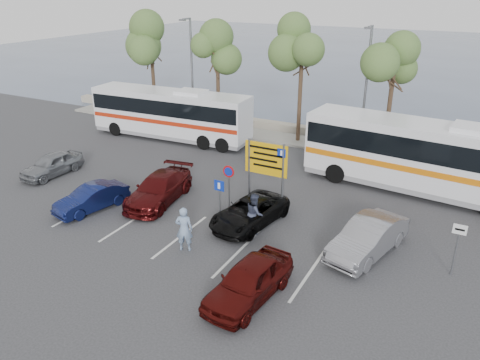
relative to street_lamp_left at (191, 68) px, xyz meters
The scene contains 25 objects.
ground 17.43m from the street_lamp_left, 53.51° to the right, with size 120.00×120.00×0.00m, color #2E2E30.
kerb_strip 10.99m from the street_lamp_left, ahead, with size 44.00×2.40×0.15m, color gray.
seawall 11.16m from the street_lamp_left, 13.93° to the left, with size 48.00×0.80×0.60m, color gray.
sea 47.77m from the street_lamp_left, 77.86° to the left, with size 140.00×140.00×0.00m, color #3D4B63.
tree_far_left 4.38m from the street_lamp_left, behind, with size 3.20×3.20×7.60m.
tree_left 2.49m from the street_lamp_left, 13.51° to the left, with size 3.20×3.20×7.20m.
tree_mid 8.76m from the street_lamp_left, ahead, with size 3.20×3.20×8.00m.
tree_right 14.59m from the street_lamp_left, ahead, with size 3.20×3.20×7.40m.
street_lamp_left is the anchor object (origin of this frame).
street_lamp_right 13.00m from the street_lamp_left, ahead, with size 0.45×1.15×8.01m.
direction_sign 15.24m from the street_lamp_left, 43.17° to the right, with size 2.20×0.12×3.60m.
sign_no_stop 14.88m from the street_lamp_left, 49.83° to the right, with size 0.60×0.08×2.35m.
sign_parking 16.37m from the street_lamp_left, 52.40° to the right, with size 0.50×0.07×2.25m.
sign_taxi 23.38m from the street_lamp_left, 31.27° to the right, with size 0.50×0.07×2.20m.
lane_markings 17.62m from the street_lamp_left, 58.61° to the right, with size 12.02×4.20×0.01m, color silver, non-canonical shape.
coach_bus_left 4.18m from the street_lamp_left, 88.18° to the right, with size 11.91×3.17×3.68m.
coach_bus_right 18.45m from the street_lamp_left, 14.23° to the right, with size 13.17×3.98×4.04m.
car_silver_a 12.81m from the street_lamp_left, 99.45° to the right, with size 1.54×3.84×1.31m, color gray.
car_blue 15.26m from the street_lamp_left, 76.78° to the right, with size 1.31×3.75×1.24m, color #0F1747.
car_maroon 13.89m from the street_lamp_left, 64.36° to the right, with size 1.99×4.88×1.42m, color #440B0B.
car_red 22.07m from the street_lamp_left, 51.58° to the right, with size 1.70×4.22×1.44m, color #450C09.
suv_black 16.77m from the street_lamp_left, 47.55° to the right, with size 2.04×4.42×1.23m, color black.
car_silver_b 20.77m from the street_lamp_left, 36.07° to the right, with size 1.58×4.53×1.49m, color gray.
pedestrian_near 18.48m from the street_lamp_left, 57.96° to the right, with size 0.73×0.48×1.99m, color #7F98B9.
pedestrian_far 17.39m from the street_lamp_left, 47.42° to the right, with size 0.90×0.70×1.86m, color #363B51.
Camera 1 is at (9.73, -15.90, 10.52)m, focal length 35.00 mm.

